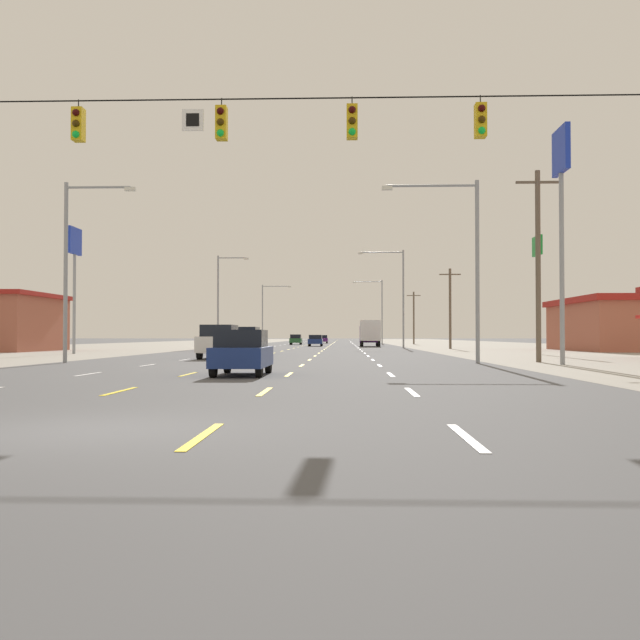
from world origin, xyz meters
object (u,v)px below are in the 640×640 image
(suv_inner_left_near, at_px, (220,341))
(pole_sign_right_row_1, at_px, (537,266))
(sedan_center_turn_distant_b, at_px, (323,339))
(streetlight_left_row_1, at_px, (221,295))
(suv_far_left_far, at_px, (238,339))
(streetlight_right_row_2, at_px, (379,307))
(pole_sign_left_row_1, at_px, (75,257))
(hatchback_far_left_midfar, at_px, (217,343))
(pole_sign_right_row_0, at_px, (561,185))
(box_truck_far_right_farther, at_px, (370,332))
(streetlight_right_row_0, at_px, (466,255))
(sedan_center_turn_farthest, at_px, (316,340))
(hatchback_inner_left_distant_a, at_px, (296,339))
(streetlight_left_row_0, at_px, (73,259))
(streetlight_left_row_2, at_px, (266,309))
(suv_inner_left_mid, at_px, (245,340))
(hatchback_center_turn_nearest, at_px, (242,352))
(streetlight_right_row_1, at_px, (399,291))

(suv_inner_left_near, relative_size, pole_sign_right_row_1, 0.57)
(sedan_center_turn_distant_b, distance_m, streetlight_left_row_1, 49.62)
(suv_far_left_far, xyz_separation_m, streetlight_right_row_2, (16.45, 49.81, 5.25))
(pole_sign_right_row_1, bearing_deg, suv_inner_left_near, -154.55)
(pole_sign_left_row_1, distance_m, pole_sign_right_row_1, 33.98)
(pole_sign_right_row_1, relative_size, streetlight_left_row_1, 0.84)
(hatchback_far_left_midfar, relative_size, pole_sign_right_row_0, 0.35)
(box_truck_far_right_farther, height_order, streetlight_right_row_0, streetlight_right_row_0)
(sedan_center_turn_farthest, height_order, pole_sign_left_row_1, pole_sign_left_row_1)
(hatchback_inner_left_distant_a, bearing_deg, streetlight_left_row_0, -94.95)
(suv_far_left_far, distance_m, box_truck_far_right_farther, 23.17)
(streetlight_left_row_2, bearing_deg, hatchback_far_left_midfar, -87.39)
(suv_inner_left_near, bearing_deg, streetlight_left_row_2, 94.33)
(pole_sign_right_row_0, relative_size, streetlight_left_row_0, 1.23)
(suv_inner_left_near, bearing_deg, sedan_center_turn_farthest, 85.73)
(suv_far_left_far, height_order, box_truck_far_right_farther, box_truck_far_right_farther)
(sedan_center_turn_farthest, height_order, streetlight_left_row_1, streetlight_left_row_1)
(hatchback_far_left_midfar, height_order, pole_sign_left_row_1, pole_sign_left_row_1)
(suv_inner_left_mid, relative_size, pole_sign_right_row_1, 0.57)
(streetlight_right_row_0, bearing_deg, hatchback_center_turn_nearest, -131.24)
(pole_sign_left_row_1, distance_m, streetlight_right_row_1, 36.40)
(streetlight_left_row_0, bearing_deg, sedan_center_turn_distant_b, 83.90)
(streetlight_left_row_0, xyz_separation_m, streetlight_left_row_1, (-0.05, 42.72, 0.60))
(pole_sign_right_row_0, bearing_deg, streetlight_right_row_2, 92.73)
(suv_far_left_far, distance_m, streetlight_right_row_2, 52.71)
(suv_inner_left_mid, bearing_deg, suv_inner_left_near, -90.87)
(pole_sign_right_row_0, relative_size, streetlight_right_row_1, 1.03)
(sedan_center_turn_farthest, bearing_deg, hatchback_center_turn_nearest, -89.87)
(suv_inner_left_near, xyz_separation_m, sedan_center_turn_distant_b, (3.60, 84.28, -0.27))
(hatchback_center_turn_nearest, xyz_separation_m, suv_inner_left_mid, (-3.70, 27.33, 0.24))
(suv_far_left_far, distance_m, streetlight_right_row_0, 39.46)
(pole_sign_right_row_0, height_order, streetlight_left_row_0, pole_sign_right_row_0)
(sedan_center_turn_distant_b, relative_size, streetlight_right_row_2, 0.42)
(box_truck_far_right_farther, relative_size, streetlight_left_row_1, 0.71)
(pole_sign_right_row_0, xyz_separation_m, streetlight_left_row_2, (-23.37, 86.90, -2.49))
(sedan_center_turn_distant_b, bearing_deg, hatchback_center_turn_nearest, -89.86)
(hatchback_far_left_midfar, relative_size, sedan_center_turn_distant_b, 0.87)
(hatchback_far_left_midfar, xyz_separation_m, suv_far_left_far, (-0.06, 12.53, 0.24))
(box_truck_far_right_farther, bearing_deg, hatchback_far_left_midfar, -113.72)
(hatchback_inner_left_distant_a, bearing_deg, streetlight_left_row_1, -102.08)
(hatchback_inner_left_distant_a, xyz_separation_m, streetlight_right_row_1, (13.18, -29.41, 5.46))
(pole_sign_right_row_1, relative_size, streetlight_left_row_0, 0.95)
(suv_far_left_far, relative_size, streetlight_left_row_2, 0.49)
(hatchback_far_left_midfar, bearing_deg, streetlight_left_row_1, 98.92)
(hatchback_far_left_midfar, bearing_deg, streetlight_left_row_0, -97.48)
(streetlight_right_row_1, bearing_deg, pole_sign_right_row_1, -72.74)
(streetlight_right_row_0, xyz_separation_m, streetlight_right_row_1, (0.03, 42.72, 0.95))
(suv_inner_left_mid, height_order, streetlight_right_row_0, streetlight_right_row_0)
(hatchback_inner_left_distant_a, height_order, pole_sign_right_row_1, pole_sign_right_row_1)
(box_truck_far_right_farther, distance_m, streetlight_right_row_0, 54.43)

